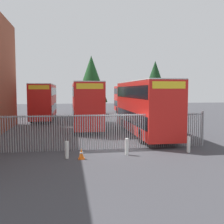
{
  "coord_description": "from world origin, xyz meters",
  "views": [
    {
      "loc": [
        -3.22,
        -16.17,
        3.67
      ],
      "look_at": [
        0.0,
        4.0,
        2.0
      ],
      "focal_mm": 42.53,
      "sensor_mm": 36.0,
      "label": 1
    }
  ],
  "objects": [
    {
      "name": "palisade_fence",
      "position": [
        -1.34,
        0.0,
        1.18
      ],
      "size": [
        13.65,
        0.14,
        2.35
      ],
      "color": "gray",
      "rests_on": "ground"
    },
    {
      "name": "double_decker_bus_near_gate",
      "position": [
        2.78,
        4.72,
        2.42
      ],
      "size": [
        2.54,
        10.81,
        4.42
      ],
      "color": "red",
      "rests_on": "ground"
    },
    {
      "name": "bollard_near_left",
      "position": [
        -3.41,
        -1.91,
        0.47
      ],
      "size": [
        0.2,
        0.2,
        0.95
      ],
      "primitive_type": "cylinder",
      "color": "silver",
      "rests_on": "ground"
    },
    {
      "name": "bollard_center_front",
      "position": [
        -0.05,
        -1.64,
        0.47
      ],
      "size": [
        0.2,
        0.2,
        0.95
      ],
      "primitive_type": "cylinder",
      "color": "silver",
      "rests_on": "ground"
    },
    {
      "name": "ground_plane",
      "position": [
        0.0,
        8.0,
        0.0
      ],
      "size": [
        100.0,
        100.0,
        0.0
      ],
      "primitive_type": "plane",
      "color": "#3D3D42"
    },
    {
      "name": "tree_tall_back",
      "position": [
        10.11,
        24.26,
        5.04
      ],
      "size": [
        4.53,
        4.53,
        8.28
      ],
      "color": "#4C3823",
      "rests_on": "ground"
    },
    {
      "name": "tree_short_side",
      "position": [
        0.03,
        23.9,
        5.38
      ],
      "size": [
        4.87,
        4.87,
        8.86
      ],
      "color": "#4C3823",
      "rests_on": "ground"
    },
    {
      "name": "double_decker_bus_far_back",
      "position": [
        5.54,
        23.22,
        2.42
      ],
      "size": [
        2.54,
        10.81,
        4.42
      ],
      "color": "red",
      "rests_on": "ground"
    },
    {
      "name": "bollard_near_right",
      "position": [
        3.71,
        -1.59,
        0.47
      ],
      "size": [
        0.2,
        0.2,
        0.95
      ],
      "primitive_type": "cylinder",
      "color": "silver",
      "rests_on": "ground"
    },
    {
      "name": "traffic_cone_by_gate",
      "position": [
        -2.64,
        -2.14,
        0.29
      ],
      "size": [
        0.34,
        0.34,
        0.59
      ],
      "color": "orange",
      "rests_on": "ground"
    },
    {
      "name": "double_decker_bus_behind_fence_left",
      "position": [
        -1.64,
        10.14,
        2.42
      ],
      "size": [
        2.54,
        10.81,
        4.42
      ],
      "color": "red",
      "rests_on": "ground"
    },
    {
      "name": "double_decker_bus_behind_fence_right",
      "position": [
        -6.42,
        18.1,
        2.42
      ],
      "size": [
        2.54,
        10.81,
        4.42
      ],
      "color": "red",
      "rests_on": "ground"
    }
  ]
}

